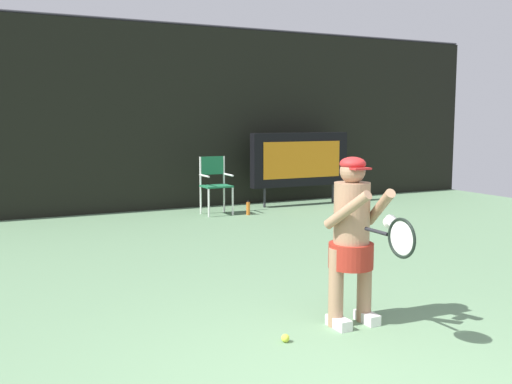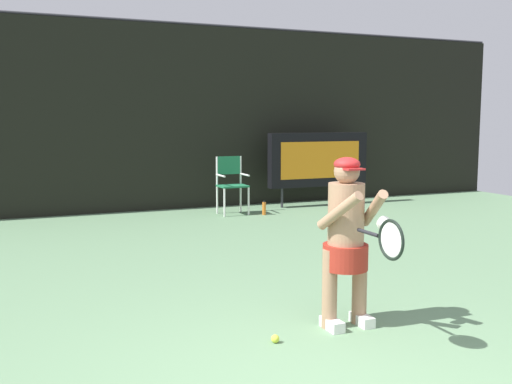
# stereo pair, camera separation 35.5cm
# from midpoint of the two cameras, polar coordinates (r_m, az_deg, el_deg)

# --- Properties ---
(backdrop_screen) EXTENTS (18.00, 0.12, 3.66)m
(backdrop_screen) POSITION_cam_midpoint_polar(r_m,az_deg,el_deg) (11.62, -16.50, 6.84)
(backdrop_screen) COLOR black
(backdrop_screen) RESTS_ON ground
(scoreboard) EXTENTS (2.20, 0.21, 1.50)m
(scoreboard) POSITION_cam_midpoint_polar(r_m,az_deg,el_deg) (12.38, 3.40, 3.11)
(scoreboard) COLOR black
(scoreboard) RESTS_ON ground
(umpire_chair) EXTENTS (0.52, 0.44, 1.08)m
(umpire_chair) POSITION_cam_midpoint_polar(r_m,az_deg,el_deg) (11.22, -4.84, 1.01)
(umpire_chair) COLOR white
(umpire_chair) RESTS_ON ground
(water_bottle) EXTENTS (0.07, 0.07, 0.27)m
(water_bottle) POSITION_cam_midpoint_polar(r_m,az_deg,el_deg) (11.14, -1.67, -1.58)
(water_bottle) COLOR orange
(water_bottle) RESTS_ON ground
(tennis_player) EXTENTS (0.53, 0.60, 1.47)m
(tennis_player) POSITION_cam_midpoint_polar(r_m,az_deg,el_deg) (5.19, 7.25, -4.05)
(tennis_player) COLOR white
(tennis_player) RESTS_ON ground
(tennis_racket) EXTENTS (0.03, 0.60, 0.31)m
(tennis_racket) POSITION_cam_midpoint_polar(r_m,az_deg,el_deg) (4.64, 11.43, -4.31)
(tennis_racket) COLOR black
(tennis_ball_loose) EXTENTS (0.07, 0.07, 0.07)m
(tennis_ball_loose) POSITION_cam_midpoint_polar(r_m,az_deg,el_deg) (4.94, 0.70, -13.81)
(tennis_ball_loose) COLOR #CCDB3D
(tennis_ball_loose) RESTS_ON ground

